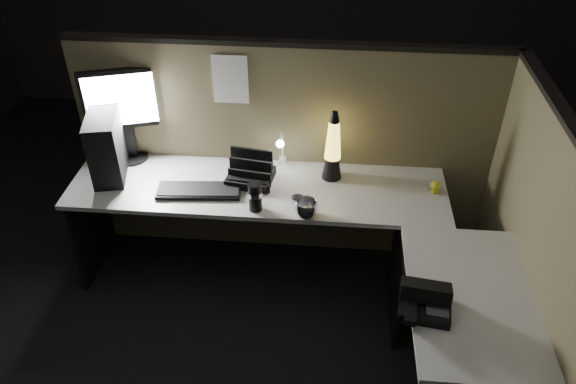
# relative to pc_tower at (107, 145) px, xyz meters

# --- Properties ---
(floor) EXTENTS (6.00, 6.00, 0.00)m
(floor) POSITION_rel_pc_tower_xyz_m (1.08, -0.66, -0.94)
(floor) COLOR black
(floor) RESTS_ON ground
(room_shell) EXTENTS (6.00, 6.00, 6.00)m
(room_shell) POSITION_rel_pc_tower_xyz_m (1.08, -0.66, 0.68)
(room_shell) COLOR silver
(room_shell) RESTS_ON ground
(partition_back) EXTENTS (2.66, 0.06, 1.50)m
(partition_back) POSITION_rel_pc_tower_xyz_m (1.08, 0.27, -0.19)
(partition_back) COLOR brown
(partition_back) RESTS_ON ground
(partition_right) EXTENTS (0.06, 1.66, 1.50)m
(partition_right) POSITION_rel_pc_tower_xyz_m (2.41, -0.56, -0.19)
(partition_right) COLOR brown
(partition_right) RESTS_ON ground
(desk) EXTENTS (2.60, 1.60, 0.73)m
(desk) POSITION_rel_pc_tower_xyz_m (1.26, -0.41, -0.35)
(desk) COLOR beige
(desk) RESTS_ON ground
(pc_tower) EXTENTS (0.26, 0.42, 0.41)m
(pc_tower) POSITION_rel_pc_tower_xyz_m (0.00, 0.00, 0.00)
(pc_tower) COLOR black
(pc_tower) RESTS_ON desk
(monitor) EXTENTS (0.47, 0.21, 0.62)m
(monitor) POSITION_rel_pc_tower_xyz_m (0.07, 0.19, 0.17)
(monitor) COLOR black
(monitor) RESTS_ON desk
(keyboard) EXTENTS (0.51, 0.20, 0.02)m
(keyboard) POSITION_rel_pc_tower_xyz_m (0.59, -0.15, -0.19)
(keyboard) COLOR black
(keyboard) RESTS_ON desk
(mouse) EXTENTS (0.10, 0.08, 0.03)m
(mouse) POSITION_rel_pc_tower_xyz_m (1.19, -0.18, -0.19)
(mouse) COLOR black
(mouse) RESTS_ON desk
(clip_lamp) EXTENTS (0.05, 0.20, 0.25)m
(clip_lamp) POSITION_rel_pc_tower_xyz_m (1.06, 0.14, -0.06)
(clip_lamp) COLOR silver
(clip_lamp) RESTS_ON desk
(organizer) EXTENTS (0.30, 0.27, 0.20)m
(organizer) POSITION_rel_pc_tower_xyz_m (0.88, 0.01, -0.16)
(organizer) COLOR black
(organizer) RESTS_ON desk
(lava_lamp) EXTENTS (0.12, 0.12, 0.46)m
(lava_lamp) POSITION_rel_pc_tower_xyz_m (1.37, 0.08, -0.01)
(lava_lamp) COLOR black
(lava_lamp) RESTS_ON desk
(travel_mug) EXTENTS (0.08, 0.08, 0.18)m
(travel_mug) POSITION_rel_pc_tower_xyz_m (0.95, -0.29, -0.12)
(travel_mug) COLOR black
(travel_mug) RESTS_ON desk
(steel_mug) EXTENTS (0.15, 0.15, 0.10)m
(steel_mug) POSITION_rel_pc_tower_xyz_m (1.24, -0.32, -0.15)
(steel_mug) COLOR #B9B9C1
(steel_mug) RESTS_ON desk
(figurine) EXTENTS (0.06, 0.06, 0.06)m
(figurine) POSITION_rel_pc_tower_xyz_m (2.00, -0.03, -0.15)
(figurine) COLOR yellow
(figurine) RESTS_ON desk
(pinned_paper) EXTENTS (0.21, 0.00, 0.31)m
(pinned_paper) POSITION_rel_pc_tower_xyz_m (0.74, 0.23, 0.36)
(pinned_paper) COLOR white
(pinned_paper) RESTS_ON partition_back
(desk_phone) EXTENTS (0.26, 0.26, 0.14)m
(desk_phone) POSITION_rel_pc_tower_xyz_m (1.83, -0.96, -0.15)
(desk_phone) COLOR black
(desk_phone) RESTS_ON desk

